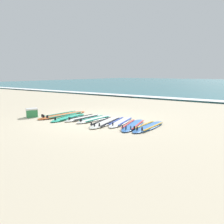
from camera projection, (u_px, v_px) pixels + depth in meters
ground_plane at (95, 120)px, 8.93m from camera, size 80.00×80.00×0.00m
sea at (224, 83)px, 40.06m from camera, size 80.00×60.00×0.10m
wave_foam_strip at (168, 99)px, 15.93m from camera, size 80.00×1.16×0.11m
surfboard_0 at (63, 115)px, 9.76m from camera, size 0.89×2.59×0.18m
surfboard_1 at (69, 117)px, 9.20m from camera, size 0.67×2.07×0.18m
surfboard_2 at (84, 118)px, 9.12m from camera, size 0.68×1.97×0.18m
surfboard_3 at (95, 119)px, 8.88m from camera, size 0.65×2.00×0.18m
surfboard_4 at (106, 122)px, 8.32m from camera, size 0.90×2.31×0.18m
surfboard_5 at (121, 122)px, 8.37m from camera, size 0.86×2.07×0.18m
surfboard_6 at (133, 125)px, 7.84m from camera, size 0.91×2.12×0.18m
surfboard_7 at (149, 127)px, 7.62m from camera, size 0.59×2.05×0.18m
cooler_box at (32, 113)px, 9.43m from camera, size 0.50×0.55×0.38m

